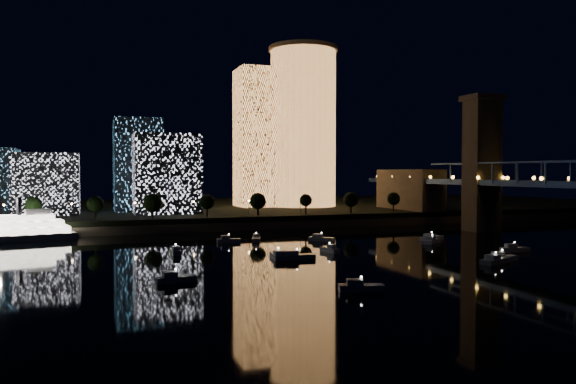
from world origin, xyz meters
The scene contains 9 objects.
ground centered at (0.00, 0.00, 0.00)m, with size 520.00×520.00×0.00m, color black.
far_bank centered at (0.00, 160.00, 2.50)m, with size 420.00×160.00×5.00m, color black.
seawall centered at (0.00, 82.00, 1.50)m, with size 420.00×6.00×3.00m, color #6B5E4C.
tower_cylindrical centered at (27.65, 137.63, 44.15)m, with size 34.00×34.00×78.05m.
tower_rectangular centered at (6.42, 143.26, 38.56)m, with size 21.09×21.09×67.11m, color #FFA251.
midrise_blocks centered at (-65.47, 122.68, 21.07)m, with size 88.24×44.41×39.87m.
motorboats centered at (-5.91, 12.62, 0.81)m, with size 101.49×84.36×2.78m.
esplanade_trees centered at (-31.69, 88.00, 10.47)m, with size 165.62×6.94×8.97m.
street_lamps centered at (-34.00, 94.00, 9.02)m, with size 132.70×0.70×5.65m.
Camera 1 is at (-70.66, -121.94, 21.65)m, focal length 35.00 mm.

